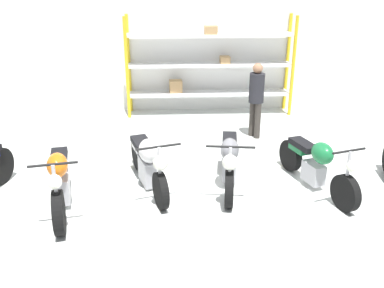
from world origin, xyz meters
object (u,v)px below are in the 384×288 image
shelving_rack (208,65)px  motorcycle_green (316,164)px  person_browsing (256,95)px  motorcycle_grey (229,160)px  motorcycle_orange (60,180)px  motorcycle_white (148,162)px

shelving_rack → motorcycle_green: (1.43, -4.23, -0.81)m
person_browsing → motorcycle_grey: bearing=39.2°
motorcycle_orange → person_browsing: size_ratio=1.33×
motorcycle_grey → motorcycle_green: 1.43m
motorcycle_grey → motorcycle_green: motorcycle_grey is taller
motorcycle_orange → motorcycle_grey: size_ratio=1.06×
person_browsing → motorcycle_orange: bearing=9.0°
motorcycle_orange → person_browsing: 4.57m
motorcycle_grey → person_browsing: person_browsing is taller
motorcycle_orange → motorcycle_green: size_ratio=1.06×
shelving_rack → motorcycle_white: (-1.34, -4.05, -0.79)m
shelving_rack → person_browsing: 2.00m
shelving_rack → motorcycle_orange: 5.39m
motorcycle_grey → person_browsing: (0.87, 2.28, 0.49)m
motorcycle_green → motorcycle_white: bearing=-110.8°
motorcycle_grey → motorcycle_white: bearing=-82.9°
motorcycle_grey → motorcycle_green: (1.42, -0.17, -0.03)m
motorcycle_orange → motorcycle_grey: (2.66, 0.57, 0.01)m
motorcycle_orange → person_browsing: (3.53, 2.86, 0.50)m
motorcycle_green → person_browsing: 2.57m
motorcycle_white → motorcycle_green: 2.78m
motorcycle_white → motorcycle_grey: size_ratio=0.99×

